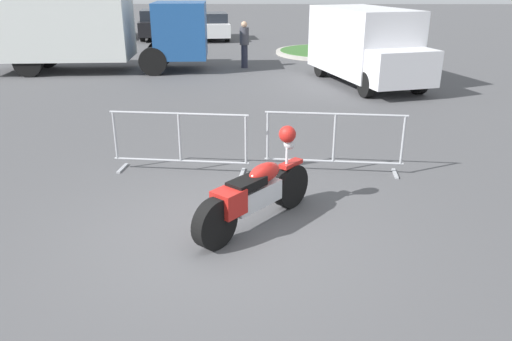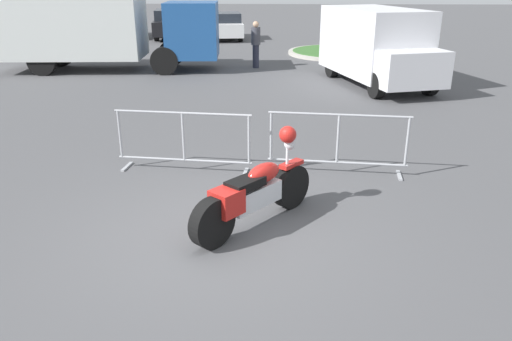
% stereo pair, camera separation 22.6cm
% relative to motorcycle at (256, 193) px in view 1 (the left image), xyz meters
% --- Properties ---
extents(ground_plane, '(120.00, 120.00, 0.00)m').
position_rel_motorcycle_xyz_m(ground_plane, '(-0.46, -0.30, -0.48)').
color(ground_plane, '#4C4C4F').
extents(motorcycle, '(1.57, 1.85, 1.27)m').
position_rel_motorcycle_xyz_m(motorcycle, '(0.00, 0.00, 0.00)').
color(motorcycle, black).
rests_on(motorcycle, ground).
extents(crowd_barrier_near, '(2.40, 0.66, 1.07)m').
position_rel_motorcycle_xyz_m(crowd_barrier_near, '(-1.33, 2.01, 0.07)').
color(crowd_barrier_near, '#9EA0A5').
rests_on(crowd_barrier_near, ground).
extents(crowd_barrier_far, '(2.40, 0.66, 1.07)m').
position_rel_motorcycle_xyz_m(crowd_barrier_far, '(1.33, 2.01, 0.07)').
color(crowd_barrier_far, '#9EA0A5').
rests_on(crowd_barrier_far, ground).
extents(box_truck, '(7.84, 2.80, 2.98)m').
position_rel_motorcycle_xyz_m(box_truck, '(-6.20, 11.96, 1.15)').
color(box_truck, silver).
rests_on(box_truck, ground).
extents(delivery_van, '(3.29, 5.35, 2.31)m').
position_rel_motorcycle_xyz_m(delivery_van, '(3.34, 9.87, 0.76)').
color(delivery_van, silver).
rests_on(delivery_van, ground).
extents(parked_car_tan, '(2.32, 4.43, 1.43)m').
position_rel_motorcycle_xyz_m(parked_car_tan, '(-11.74, 21.99, 0.24)').
color(parked_car_tan, tan).
rests_on(parked_car_tan, ground).
extents(parked_car_silver, '(2.22, 4.26, 1.38)m').
position_rel_motorcycle_xyz_m(parked_car_silver, '(-8.69, 22.56, 0.21)').
color(parked_car_silver, '#B7BABF').
rests_on(parked_car_silver, ground).
extents(parked_car_black, '(2.47, 4.73, 1.53)m').
position_rel_motorcycle_xyz_m(parked_car_black, '(-5.65, 22.35, 0.29)').
color(parked_car_black, black).
rests_on(parked_car_black, ground).
extents(parked_car_white, '(2.25, 4.31, 1.40)m').
position_rel_motorcycle_xyz_m(parked_car_white, '(-2.60, 22.00, 0.22)').
color(parked_car_white, white).
rests_on(parked_car_white, ground).
extents(pedestrian, '(0.46, 0.46, 1.69)m').
position_rel_motorcycle_xyz_m(pedestrian, '(-0.55, 12.77, 0.44)').
color(pedestrian, '#262838').
rests_on(pedestrian, ground).
extents(planter_island, '(4.67, 4.67, 1.08)m').
position_rel_motorcycle_xyz_m(planter_island, '(3.44, 16.49, -0.20)').
color(planter_island, '#ADA89E').
rests_on(planter_island, ground).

